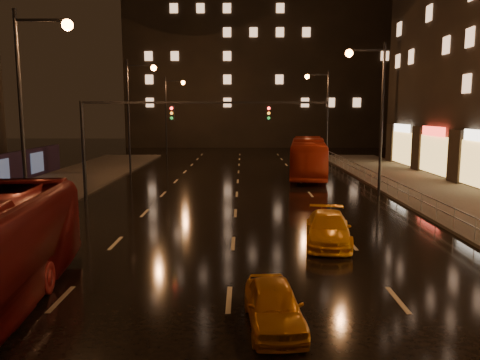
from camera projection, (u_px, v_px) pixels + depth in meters
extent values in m
plane|color=black|center=(236.00, 200.00, 29.69)|extent=(140.00, 140.00, 0.00)
cube|color=black|center=(264.00, 37.00, 78.55)|extent=(44.00, 16.00, 36.00)
cylinder|color=black|center=(84.00, 151.00, 29.31)|extent=(0.22, 0.22, 6.20)
cube|color=black|center=(204.00, 103.00, 28.83)|extent=(15.20, 0.14, 0.14)
cube|color=black|center=(172.00, 113.00, 28.94)|extent=(0.32, 0.18, 0.95)
cube|color=black|center=(269.00, 113.00, 28.90)|extent=(0.32, 0.18, 0.95)
sphere|color=#FF1E19|center=(171.00, 108.00, 28.77)|extent=(0.18, 0.18, 0.18)
cylinder|color=#99999E|center=(329.00, 155.00, 53.29)|extent=(0.04, 0.04, 1.00)
cube|color=#99999E|center=(409.00, 188.00, 27.49)|extent=(0.05, 56.00, 0.05)
cube|color=#99999E|center=(409.00, 194.00, 27.55)|extent=(0.05, 56.00, 0.05)
imported|color=#9E240F|center=(308.00, 157.00, 40.09)|extent=(4.29, 12.29, 3.35)
imported|color=#C67812|center=(274.00, 305.00, 12.05)|extent=(1.63, 3.51, 1.16)
imported|color=#F6A517|center=(328.00, 229.00, 19.68)|extent=(2.41, 4.69, 1.30)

